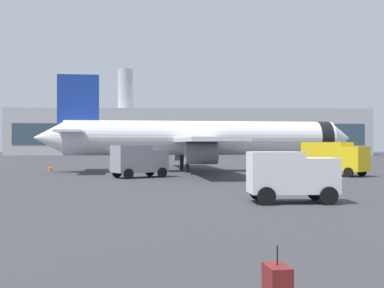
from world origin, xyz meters
TOP-DOWN VIEW (x-y plane):
  - airplane_at_gate at (2.99, 51.02)m, footprint 35.77×32.32m
  - service_truck at (-3.08, 40.96)m, footprint 5.24×4.39m
  - fuel_truck at (15.34, 42.89)m, footprint 5.74×6.11m
  - cargo_van at (5.98, 21.89)m, footprint 4.43×2.37m
  - safety_cone_near at (-13.51, 50.82)m, footprint 0.44×0.44m
  - safety_cone_mid at (20.73, 49.04)m, footprint 0.44×0.44m
  - rolling_suitcase at (1.90, 6.43)m, footprint 0.47×0.68m
  - terminal_building at (4.67, 139.25)m, footprint 102.60×18.64m

SIDE VIEW (x-z plane):
  - safety_cone_mid at x=20.73m, z-range -0.01..0.71m
  - safety_cone_near at x=-13.51m, z-range -0.01..0.76m
  - rolling_suitcase at x=1.90m, z-range -0.16..0.94m
  - cargo_van at x=5.98m, z-range 0.15..2.75m
  - service_truck at x=-3.08m, z-range 0.16..3.05m
  - fuel_truck at x=15.34m, z-range 0.17..3.37m
  - airplane_at_gate at x=2.99m, z-range -1.59..8.91m
  - terminal_building at x=4.67m, z-range -5.89..19.21m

